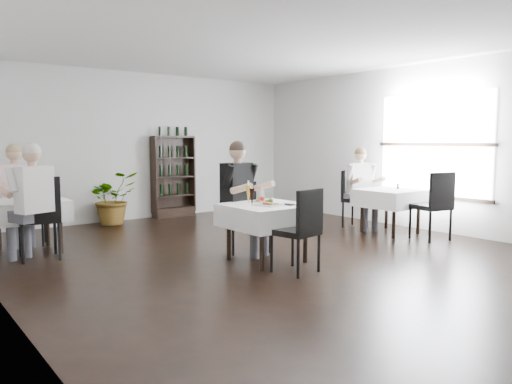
% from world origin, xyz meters
% --- Properties ---
extents(room_shell, '(9.00, 9.00, 9.00)m').
position_xyz_m(room_shell, '(0.00, 0.00, 1.50)').
color(room_shell, black).
rests_on(room_shell, ground).
extents(window_right, '(0.06, 2.30, 1.85)m').
position_xyz_m(window_right, '(3.48, 0.00, 1.50)').
color(window_right, white).
rests_on(window_right, room_shell).
extents(wine_shelf, '(0.90, 0.28, 1.75)m').
position_xyz_m(wine_shelf, '(0.60, 4.31, 0.85)').
color(wine_shelf, black).
rests_on(wine_shelf, ground).
extents(main_table, '(1.03, 1.03, 0.77)m').
position_xyz_m(main_table, '(-0.30, 0.00, 0.62)').
color(main_table, black).
rests_on(main_table, ground).
extents(left_table, '(0.98, 0.98, 0.77)m').
position_xyz_m(left_table, '(-2.70, 2.50, 0.62)').
color(left_table, black).
rests_on(left_table, ground).
extents(right_table, '(0.98, 0.98, 0.77)m').
position_xyz_m(right_table, '(2.70, 0.30, 0.62)').
color(right_table, black).
rests_on(right_table, ground).
extents(potted_tree, '(0.97, 0.86, 1.02)m').
position_xyz_m(potted_tree, '(-0.80, 4.15, 0.51)').
color(potted_tree, '#295B1F').
rests_on(potted_tree, ground).
extents(main_chair_far, '(0.61, 0.61, 1.01)m').
position_xyz_m(main_chair_far, '(-0.18, 0.72, 0.58)').
color(main_chair_far, black).
rests_on(main_chair_far, ground).
extents(main_chair_near, '(0.55, 0.55, 1.04)m').
position_xyz_m(main_chair_near, '(-0.35, -0.74, 0.59)').
color(main_chair_near, black).
rests_on(main_chair_near, ground).
extents(left_chair_far, '(0.56, 0.56, 0.96)m').
position_xyz_m(left_chair_far, '(-2.54, 3.11, 0.55)').
color(left_chair_far, black).
rests_on(left_chair_far, ground).
extents(left_chair_near, '(0.59, 0.60, 1.14)m').
position_xyz_m(left_chair_near, '(-2.70, 1.90, 0.65)').
color(left_chair_near, black).
rests_on(left_chair_near, ground).
extents(right_chair_far, '(0.61, 0.61, 1.07)m').
position_xyz_m(right_chair_far, '(2.68, 1.11, 0.61)').
color(right_chair_far, black).
rests_on(right_chair_far, ground).
extents(right_chair_near, '(0.60, 0.60, 1.12)m').
position_xyz_m(right_chair_near, '(2.74, -0.55, 0.64)').
color(right_chair_near, black).
rests_on(right_chair_near, ground).
extents(diner_main, '(0.67, 0.71, 1.62)m').
position_xyz_m(diner_main, '(-0.31, 0.55, 0.94)').
color(diner_main, '#45464D').
rests_on(diner_main, ground).
extents(diner_left_far, '(0.59, 0.59, 1.57)m').
position_xyz_m(diner_left_far, '(-2.71, 3.17, 0.91)').
color(diner_left_far, '#45464D').
rests_on(diner_left_far, ground).
extents(diner_left_near, '(0.68, 0.73, 1.59)m').
position_xyz_m(diner_left_near, '(-2.82, 1.85, 0.93)').
color(diner_left_near, '#45464D').
rests_on(diner_left_near, ground).
extents(diner_right_far, '(0.63, 0.68, 1.50)m').
position_xyz_m(diner_right_far, '(2.64, 0.90, 0.87)').
color(diner_right_far, '#45464D').
rests_on(diner_right_far, ground).
extents(plate_far, '(0.29, 0.29, 0.07)m').
position_xyz_m(plate_far, '(-0.22, 0.24, 0.79)').
color(plate_far, white).
rests_on(plate_far, main_table).
extents(plate_near, '(0.35, 0.35, 0.09)m').
position_xyz_m(plate_near, '(-0.35, -0.12, 0.79)').
color(plate_near, white).
rests_on(plate_near, main_table).
extents(pilsner_dark, '(0.07, 0.07, 0.30)m').
position_xyz_m(pilsner_dark, '(-0.60, -0.07, 0.89)').
color(pilsner_dark, black).
rests_on(pilsner_dark, main_table).
extents(pilsner_lager, '(0.08, 0.08, 0.32)m').
position_xyz_m(pilsner_lager, '(-0.52, 0.11, 0.90)').
color(pilsner_lager, gold).
rests_on(pilsner_lager, main_table).
extents(coke_bottle, '(0.06, 0.06, 0.25)m').
position_xyz_m(coke_bottle, '(-0.38, -0.00, 0.87)').
color(coke_bottle, silver).
rests_on(coke_bottle, main_table).
extents(napkin_cutlery, '(0.23, 0.22, 0.02)m').
position_xyz_m(napkin_cutlery, '(-0.06, -0.21, 0.78)').
color(napkin_cutlery, black).
rests_on(napkin_cutlery, main_table).
extents(pepper_mill, '(0.04, 0.04, 0.10)m').
position_xyz_m(pepper_mill, '(2.90, 0.30, 0.82)').
color(pepper_mill, black).
rests_on(pepper_mill, right_table).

